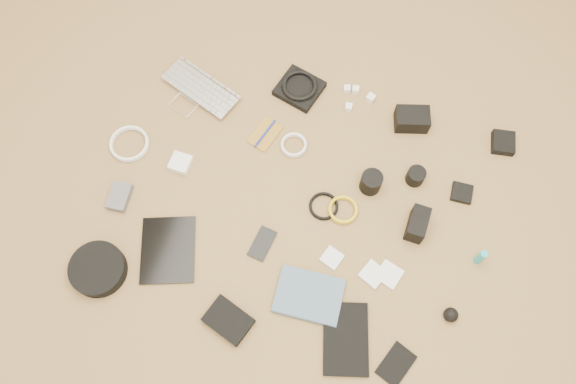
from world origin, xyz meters
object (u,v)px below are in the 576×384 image
(tablet, at_px, (168,250))
(headphone_case, at_px, (98,269))
(dslr_camera, at_px, (412,119))
(paperback, at_px, (303,320))
(laptop, at_px, (193,96))
(phone, at_px, (262,244))

(tablet, bearing_deg, headphone_case, -164.22)
(dslr_camera, height_order, paperback, dslr_camera)
(paperback, bearing_deg, headphone_case, 90.52)
(laptop, bearing_deg, phone, -27.26)
(tablet, xyz_separation_m, headphone_case, (-0.20, -0.14, 0.02))
(dslr_camera, distance_m, paperback, 0.86)
(headphone_case, bearing_deg, laptop, 85.66)
(laptop, height_order, dslr_camera, dslr_camera)
(tablet, distance_m, headphone_case, 0.24)
(headphone_case, bearing_deg, phone, 27.55)
(laptop, distance_m, headphone_case, 0.75)
(dslr_camera, distance_m, phone, 0.75)
(phone, relative_size, paperback, 0.54)
(laptop, distance_m, tablet, 0.63)
(phone, bearing_deg, tablet, -150.52)
(dslr_camera, xyz_separation_m, tablet, (-0.70, -0.76, -0.03))
(dslr_camera, height_order, tablet, dslr_camera)
(tablet, bearing_deg, dslr_camera, 27.35)
(laptop, bearing_deg, headphone_case, -74.39)
(tablet, height_order, paperback, paperback)
(tablet, height_order, phone, tablet)
(tablet, xyz_separation_m, phone, (0.31, 0.12, -0.00))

